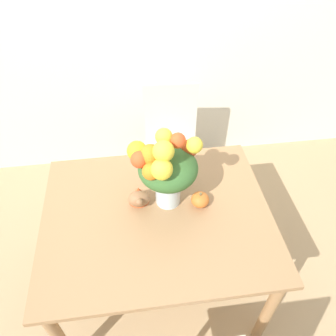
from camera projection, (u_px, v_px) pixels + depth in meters
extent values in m
plane|color=tan|center=(159.00, 280.00, 2.26)|extent=(12.00, 12.00, 0.00)
cube|color=silver|center=(134.00, 7.00, 2.26)|extent=(8.00, 0.06, 2.70)
cube|color=#9E754C|center=(157.00, 216.00, 1.75)|extent=(1.21, 0.98, 0.03)
cylinder|color=#9E754C|center=(268.00, 311.00, 1.76)|extent=(0.06, 0.06, 0.71)
cylinder|color=#9E754C|center=(73.00, 207.00, 2.26)|extent=(0.06, 0.06, 0.71)
cylinder|color=#9E754C|center=(227.00, 192.00, 2.37)|extent=(0.06, 0.06, 0.71)
cylinder|color=silver|center=(168.00, 189.00, 1.74)|extent=(0.14, 0.14, 0.19)
cylinder|color=silver|center=(168.00, 196.00, 1.78)|extent=(0.12, 0.12, 0.08)
cylinder|color=#38662D|center=(173.00, 183.00, 1.72)|extent=(0.01, 0.01, 0.25)
cylinder|color=#38662D|center=(169.00, 180.00, 1.73)|extent=(0.01, 0.01, 0.25)
cylinder|color=#38662D|center=(163.00, 182.00, 1.72)|extent=(0.01, 0.01, 0.25)
cylinder|color=#38662D|center=(164.00, 186.00, 1.70)|extent=(0.01, 0.01, 0.25)
cylinder|color=#38662D|center=(170.00, 187.00, 1.70)|extent=(0.01, 0.01, 0.25)
ellipsoid|color=#38662D|center=(168.00, 168.00, 1.63)|extent=(0.30, 0.30, 0.18)
sphere|color=#D64C23|center=(189.00, 148.00, 1.65)|extent=(0.09, 0.09, 0.09)
sphere|color=orange|center=(150.00, 155.00, 1.54)|extent=(0.11, 0.11, 0.11)
sphere|color=#D64C23|center=(178.00, 141.00, 1.51)|extent=(0.08, 0.08, 0.08)
sphere|color=yellow|center=(164.00, 137.00, 1.52)|extent=(0.08, 0.08, 0.08)
sphere|color=orange|center=(151.00, 172.00, 1.51)|extent=(0.08, 0.08, 0.08)
sphere|color=yellow|center=(140.00, 154.00, 1.61)|extent=(0.09, 0.09, 0.09)
sphere|color=yellow|center=(137.00, 151.00, 1.57)|extent=(0.10, 0.10, 0.10)
sphere|color=#D64C23|center=(139.00, 159.00, 1.53)|extent=(0.08, 0.08, 0.08)
sphere|color=yellow|center=(194.00, 145.00, 1.53)|extent=(0.08, 0.08, 0.08)
sphere|color=yellow|center=(164.00, 151.00, 1.46)|extent=(0.10, 0.10, 0.10)
sphere|color=yellow|center=(162.00, 169.00, 1.47)|extent=(0.10, 0.10, 0.10)
ellipsoid|color=orange|center=(200.00, 200.00, 1.76)|extent=(0.10, 0.10, 0.08)
cylinder|color=brown|center=(201.00, 194.00, 1.73)|extent=(0.01, 0.01, 0.02)
ellipsoid|color=#936642|center=(139.00, 199.00, 1.76)|extent=(0.12, 0.09, 0.09)
cone|color=#C64C23|center=(139.00, 194.00, 1.78)|extent=(0.12, 0.12, 0.10)
sphere|color=#936642|center=(139.00, 202.00, 1.70)|extent=(0.04, 0.04, 0.04)
cube|color=silver|center=(172.00, 158.00, 2.51)|extent=(0.44, 0.44, 0.02)
cylinder|color=silver|center=(152.00, 195.00, 2.54)|extent=(0.04, 0.04, 0.42)
cylinder|color=silver|center=(196.00, 193.00, 2.55)|extent=(0.04, 0.04, 0.42)
cylinder|color=silver|center=(151.00, 165.00, 2.78)|extent=(0.04, 0.04, 0.42)
cylinder|color=silver|center=(190.00, 163.00, 2.80)|extent=(0.04, 0.04, 0.42)
cube|color=silver|center=(171.00, 114.00, 2.47)|extent=(0.40, 0.04, 0.51)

